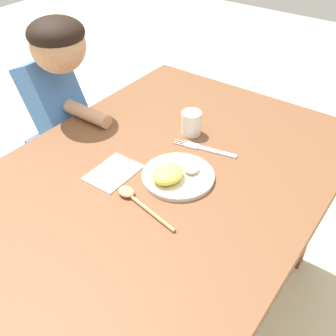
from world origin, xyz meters
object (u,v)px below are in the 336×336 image
Objects in this scene: plate at (175,175)px; person at (61,126)px; drinking_cup at (191,123)px; fork at (206,149)px; spoon at (134,198)px.

plate is 0.63m from person.
plate is 2.67× the size of drinking_cup.
fork is 0.33m from spoon.
spoon is (-0.14, 0.04, -0.01)m from plate.
drinking_cup is at bearing -41.48° from fork.
drinking_cup is at bearing 22.81° from plate.
person reaches higher than drinking_cup.
plate is at bearing 81.68° from person.
person is (0.23, 0.58, -0.10)m from spoon.
fork is (0.18, 0.00, -0.01)m from plate.
fork is at bearing 1.16° from plate.
spoon is 0.21× the size of person.
fork is at bearing -85.29° from spoon.
spoon reaches higher than fork.
spoon is 2.75× the size of drinking_cup.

